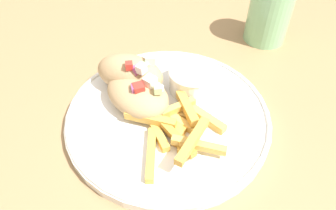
{
  "coord_description": "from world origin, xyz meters",
  "views": [
    {
      "loc": [
        0.13,
        -0.35,
        1.1
      ],
      "look_at": [
        0.02,
        -0.03,
        0.75
      ],
      "focal_mm": 35.0,
      "sensor_mm": 36.0,
      "label": 1
    }
  ],
  "objects_px": {
    "pita_sandwich_near": "(138,94)",
    "pita_sandwich_far": "(130,74)",
    "sauce_ramekin": "(192,79)",
    "water_glass": "(268,17)",
    "plate": "(168,116)",
    "fries_pile": "(177,128)"
  },
  "relations": [
    {
      "from": "pita_sandwich_near",
      "to": "pita_sandwich_far",
      "type": "distance_m",
      "value": 0.04
    },
    {
      "from": "sauce_ramekin",
      "to": "water_glass",
      "type": "xyz_separation_m",
      "value": [
        0.09,
        0.21,
        0.01
      ]
    },
    {
      "from": "plate",
      "to": "pita_sandwich_far",
      "type": "height_order",
      "value": "pita_sandwich_far"
    },
    {
      "from": "fries_pile",
      "to": "water_glass",
      "type": "xyz_separation_m",
      "value": [
        0.08,
        0.3,
        0.02
      ]
    },
    {
      "from": "water_glass",
      "to": "pita_sandwich_far",
      "type": "bearing_deg",
      "value": -126.49
    },
    {
      "from": "plate",
      "to": "fries_pile",
      "type": "distance_m",
      "value": 0.04
    },
    {
      "from": "pita_sandwich_far",
      "to": "water_glass",
      "type": "height_order",
      "value": "water_glass"
    },
    {
      "from": "fries_pile",
      "to": "water_glass",
      "type": "bearing_deg",
      "value": 75.76
    },
    {
      "from": "sauce_ramekin",
      "to": "water_glass",
      "type": "height_order",
      "value": "water_glass"
    },
    {
      "from": "fries_pile",
      "to": "pita_sandwich_far",
      "type": "bearing_deg",
      "value": 148.36
    },
    {
      "from": "pita_sandwich_near",
      "to": "water_glass",
      "type": "relative_size",
      "value": 1.26
    },
    {
      "from": "plate",
      "to": "water_glass",
      "type": "height_order",
      "value": "water_glass"
    },
    {
      "from": "pita_sandwich_far",
      "to": "sauce_ramekin",
      "type": "height_order",
      "value": "pita_sandwich_far"
    },
    {
      "from": "sauce_ramekin",
      "to": "pita_sandwich_far",
      "type": "bearing_deg",
      "value": -160.12
    },
    {
      "from": "pita_sandwich_near",
      "to": "fries_pile",
      "type": "bearing_deg",
      "value": 1.85
    },
    {
      "from": "plate",
      "to": "pita_sandwich_far",
      "type": "distance_m",
      "value": 0.09
    },
    {
      "from": "plate",
      "to": "pita_sandwich_far",
      "type": "bearing_deg",
      "value": 157.0
    },
    {
      "from": "pita_sandwich_far",
      "to": "sauce_ramekin",
      "type": "xyz_separation_m",
      "value": [
        0.09,
        0.03,
        -0.01
      ]
    },
    {
      "from": "plate",
      "to": "sauce_ramekin",
      "type": "xyz_separation_m",
      "value": [
        0.02,
        0.07,
        0.03
      ]
    },
    {
      "from": "sauce_ramekin",
      "to": "plate",
      "type": "bearing_deg",
      "value": -103.28
    },
    {
      "from": "pita_sandwich_near",
      "to": "fries_pile",
      "type": "distance_m",
      "value": 0.08
    },
    {
      "from": "pita_sandwich_far",
      "to": "pita_sandwich_near",
      "type": "bearing_deg",
      "value": -50.17
    }
  ]
}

